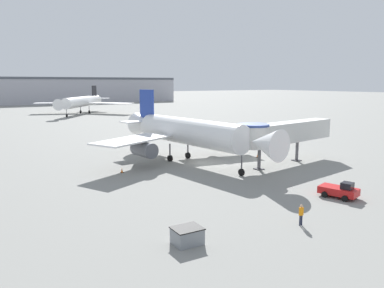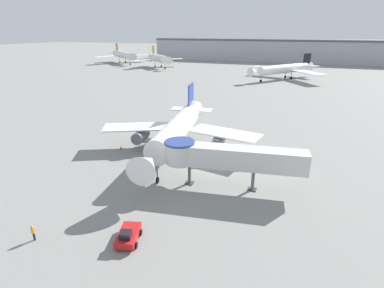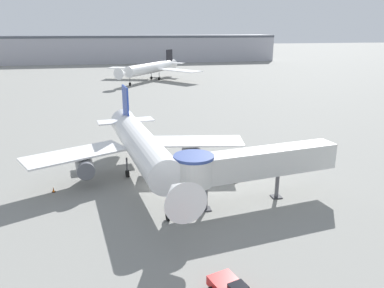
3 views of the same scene
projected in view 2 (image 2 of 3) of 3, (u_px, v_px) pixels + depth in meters
ground_plane at (181, 160)px, 49.71m from camera, size 800.00×800.00×0.00m
main_airplane at (177, 130)px, 50.40m from camera, size 28.42×30.40×10.37m
jet_bridge at (224, 156)px, 39.55m from camera, size 18.74×5.79×6.21m
pushback_tug_red at (128, 235)px, 30.31m from camera, size 2.90×4.06×1.68m
traffic_cone_port_wing at (121, 147)px, 54.17m from camera, size 0.40×0.40×0.67m
traffic_cone_starboard_wing at (236, 169)px, 45.59m from camera, size 0.50×0.50×0.82m
ground_crew_marshaller at (33, 232)px, 30.38m from camera, size 0.35×0.23×1.76m
background_jet_gold_tail at (159, 58)px, 168.34m from camera, size 24.20×24.50×11.57m
background_jet_black_tail at (285, 69)px, 128.38m from camera, size 32.66×33.97×10.29m
background_jet_orange_tail at (123, 55)px, 190.67m from camera, size 31.07×30.44×11.82m
terminal_building at (280, 50)px, 200.37m from camera, size 173.28×21.49×14.41m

